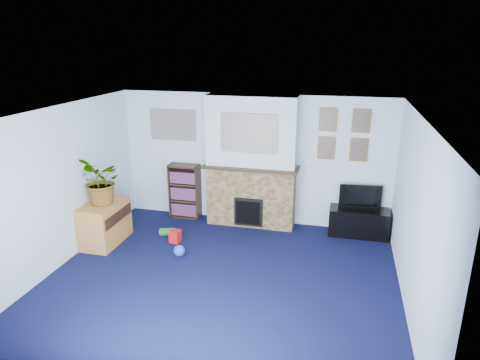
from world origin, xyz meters
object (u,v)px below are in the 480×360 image
(tv_stand, at_px, (358,223))
(television, at_px, (361,198))
(bookshelf, at_px, (185,192))
(sideboard, at_px, (105,223))

(tv_stand, relative_size, television, 1.41)
(television, distance_m, bookshelf, 3.27)
(tv_stand, bearing_deg, bookshelf, 178.66)
(bookshelf, bearing_deg, tv_stand, -1.34)
(bookshelf, distance_m, sideboard, 1.67)
(tv_stand, distance_m, television, 0.47)
(bookshelf, height_order, sideboard, bookshelf)
(sideboard, bearing_deg, television, 17.61)
(tv_stand, height_order, bookshelf, bookshelf)
(bookshelf, bearing_deg, sideboard, -123.65)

